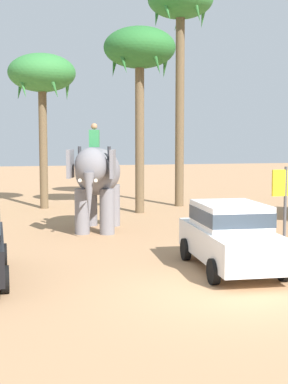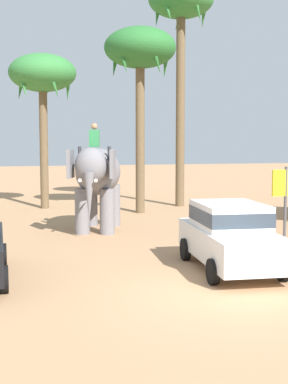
{
  "view_description": "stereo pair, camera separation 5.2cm",
  "coord_description": "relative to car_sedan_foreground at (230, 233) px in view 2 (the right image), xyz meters",
  "views": [
    {
      "loc": [
        -4.57,
        -10.36,
        3.27
      ],
      "look_at": [
        -0.05,
        6.29,
        1.6
      ],
      "focal_mm": 49.55,
      "sensor_mm": 36.0,
      "label": 1
    },
    {
      "loc": [
        -4.52,
        -10.37,
        3.27
      ],
      "look_at": [
        -0.05,
        6.29,
        1.6
      ],
      "focal_mm": 49.55,
      "sensor_mm": 36.0,
      "label": 2
    }
  ],
  "objects": [
    {
      "name": "elephant_with_mahout",
      "position": [
        -2.23,
        6.64,
        1.06
      ],
      "size": [
        2.6,
        4.01,
        3.88
      ],
      "color": "slate",
      "rests_on": "ground"
    },
    {
      "name": "palm_tree_behind_elephant",
      "position": [
        0.5,
        10.95,
        6.21
      ],
      "size": [
        3.2,
        3.2,
        8.29
      ],
      "color": "brown",
      "rests_on": "ground"
    },
    {
      "name": "signboard_yellow",
      "position": [
        3.75,
        3.8,
        0.76
      ],
      "size": [
        1.0,
        0.1,
        2.4
      ],
      "color": "#4C4C51",
      "rests_on": "ground"
    },
    {
      "name": "ground_plane",
      "position": [
        -1.03,
        -1.87,
        -0.93
      ],
      "size": [
        120.0,
        120.0,
        0.0
      ],
      "primitive_type": "plane",
      "color": "tan"
    },
    {
      "name": "palm_tree_left_of_road",
      "position": [
        -3.58,
        13.71,
        5.37
      ],
      "size": [
        3.2,
        3.2,
        7.39
      ],
      "color": "brown",
      "rests_on": "ground"
    },
    {
      "name": "car_sedan_foreground",
      "position": [
        0.0,
        0.0,
        0.0
      ],
      "size": [
        2.16,
        4.24,
        1.7
      ],
      "color": "white",
      "rests_on": "ground"
    },
    {
      "name": "palm_tree_far_back",
      "position": [
        3.06,
        12.87,
        8.71
      ],
      "size": [
        3.2,
        3.2,
        11.03
      ],
      "color": "brown",
      "rests_on": "ground"
    }
  ]
}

